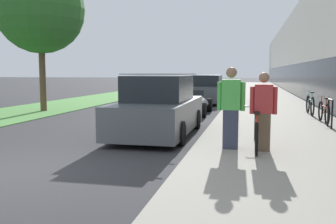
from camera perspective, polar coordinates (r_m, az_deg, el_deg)
name	(u,v)px	position (r m, az deg, el deg)	size (l,w,h in m)	color
sidewalk_slab	(264,97)	(26.48, 14.42, 2.24)	(4.21, 70.00, 0.15)	gray
lawn_strip	(133,93)	(32.02, -5.43, 2.94)	(4.04, 70.00, 0.03)	#518E42
tandem_bicycle	(256,131)	(8.29, 13.27, -2.84)	(0.52, 2.36, 0.84)	black
person_rider	(263,112)	(7.94, 14.31, 0.05)	(0.55, 0.22, 1.62)	brown
person_bystander	(231,108)	(8.01, 9.57, 0.60)	(0.59, 0.23, 1.73)	#33384C
bike_rack_hoop	(330,110)	(11.90, 23.49, 0.24)	(0.05, 0.60, 0.84)	black
cruiser_bike_nearest	(324,112)	(12.95, 22.65, 0.04)	(0.52, 1.81, 0.85)	black
cruiser_bike_middle	(310,105)	(15.32, 20.84, 1.05)	(0.52, 1.83, 0.91)	black
parked_sedan_curbside	(159,109)	(10.53, -1.38, 0.52)	(1.96, 4.58, 1.74)	#4C5156
vintage_roadster_curbside	(189,104)	(15.88, 3.22, 1.23)	(1.71, 3.92, 0.99)	black
parked_sedan_far	(207,90)	(21.73, 5.99, 3.31)	(1.85, 4.77, 1.60)	#4C5156
street_tree_near	(40,9)	(18.02, -18.90, 14.60)	(3.91, 3.91, 6.50)	brown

